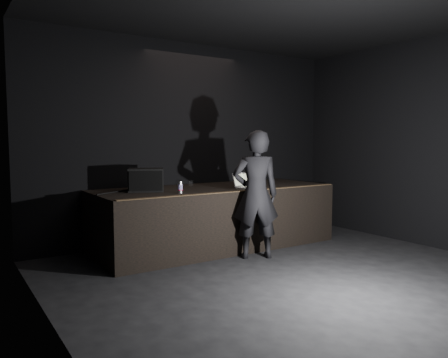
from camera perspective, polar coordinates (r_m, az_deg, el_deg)
ground at (r=5.44m, az=14.71°, el=-14.19°), size 7.00×7.00×0.00m
room_walls at (r=5.15m, az=15.21°, el=7.61°), size 6.10×7.10×3.52m
stage_riser at (r=7.37m, az=-1.18°, el=-4.95°), size 4.00×1.50×1.00m
riser_lip at (r=6.71m, az=2.02°, el=-1.57°), size 3.92×0.10×0.01m
stage_monitor at (r=6.80m, az=-10.15°, el=-0.11°), size 0.63×0.56×0.35m
cable at (r=6.82m, az=-13.54°, el=-1.57°), size 0.85×0.53×0.02m
laptop at (r=7.24m, az=2.69°, el=-0.63°), size 0.42×0.39×0.24m
beer_can at (r=6.49m, az=-5.74°, el=-1.10°), size 0.07×0.07×0.17m
plastic_cup at (r=7.46m, az=-4.37°, el=-0.58°), size 0.08×0.08×0.10m
wii_remote at (r=7.13m, az=4.08°, el=-1.11°), size 0.14×0.15×0.03m
person at (r=6.60m, az=4.15°, el=-2.04°), size 0.83×0.72×1.93m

